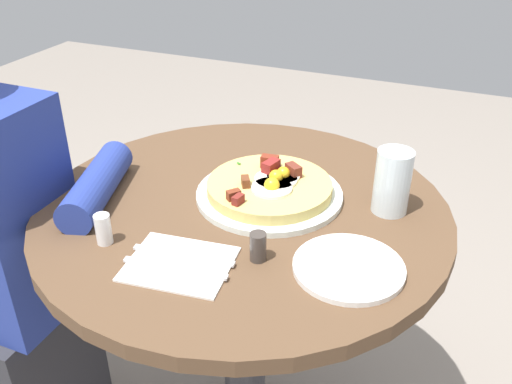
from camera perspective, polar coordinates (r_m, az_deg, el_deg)
dining_table at (r=1.19m, az=-1.29°, el=-8.39°), size 0.81×0.81×0.73m
pizza_plate at (r=1.11m, az=1.37°, el=-0.25°), size 0.29×0.29×0.01m
breakfast_pizza at (r=1.11m, az=1.45°, el=0.66°), size 0.25×0.25×0.05m
bread_plate at (r=0.93m, az=9.42°, el=-7.60°), size 0.18×0.18×0.01m
napkin at (r=0.94m, az=-7.80°, el=-7.26°), size 0.19×0.16×0.00m
fork at (r=0.95m, az=-7.40°, el=-6.42°), size 0.18×0.03×0.00m
knife at (r=0.93m, az=-8.26°, el=-7.68°), size 0.18×0.03×0.00m
water_glass at (r=1.07m, az=13.72°, el=1.03°), size 0.07×0.07×0.13m
salt_shaker at (r=1.00m, az=-15.29°, el=-3.67°), size 0.03×0.03×0.06m
pepper_shaker at (r=0.93m, az=0.21°, el=-5.60°), size 0.03×0.03×0.05m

